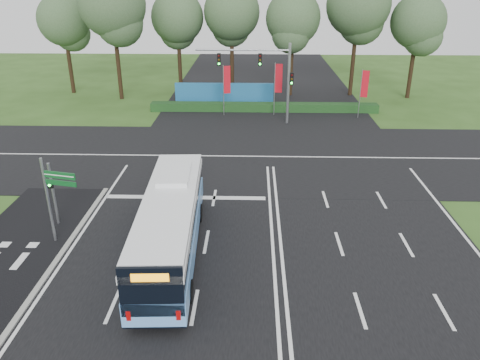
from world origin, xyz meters
The scene contains 14 objects.
ground centered at (0.00, 0.00, 0.00)m, with size 120.00×120.00×0.00m, color #2E4D19.
road_main centered at (0.00, 0.00, 0.02)m, with size 20.00×120.00×0.04m, color black.
road_cross centered at (0.00, 12.00, 0.03)m, with size 120.00×14.00×0.05m, color black.
kerb_strip centered at (-10.10, -3.00, 0.06)m, with size 0.25×18.00×0.12m, color gray.
city_bus centered at (-4.82, -1.08, 1.64)m, with size 2.91×11.43×3.25m.
pedestrian_signal centered at (-11.39, 1.61, 1.92)m, with size 0.32×0.42×3.51m.
street_sign centered at (-10.52, -0.17, 2.78)m, with size 1.71×0.47×4.47m.
banner_flag_left centered at (-3.56, 22.96, 3.08)m, with size 0.68×0.25×4.73m.
banner_flag_mid centered at (1.18, 23.12, 3.19)m, with size 0.73×0.08×4.92m.
banner_flag_right centered at (8.92, 22.27, 2.95)m, with size 0.64×0.24×4.51m.
traffic_light_gantry centered at (0.21, 20.50, 4.66)m, with size 8.41×0.28×7.00m.
hedge centered at (0.00, 24.50, 0.40)m, with size 22.00×1.20×0.80m, color #133515.
blue_hoarding centered at (-4.00, 27.00, 1.10)m, with size 10.00×0.30×2.20m, color #1A5A8D.
eucalyptus_row centered at (-2.98, 31.22, 8.62)m, with size 42.48×10.06×12.88m.
Camera 1 is at (-1.04, -20.02, 12.26)m, focal length 35.00 mm.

